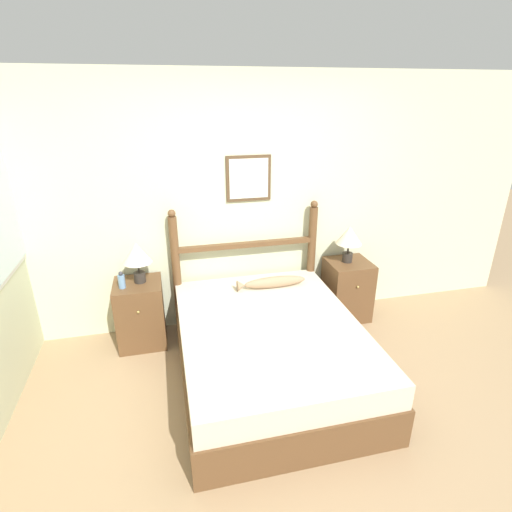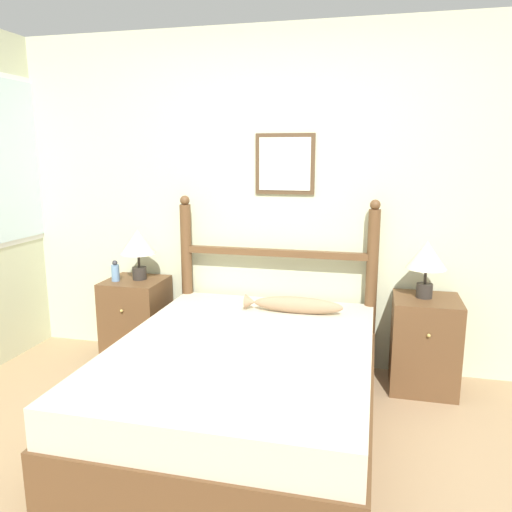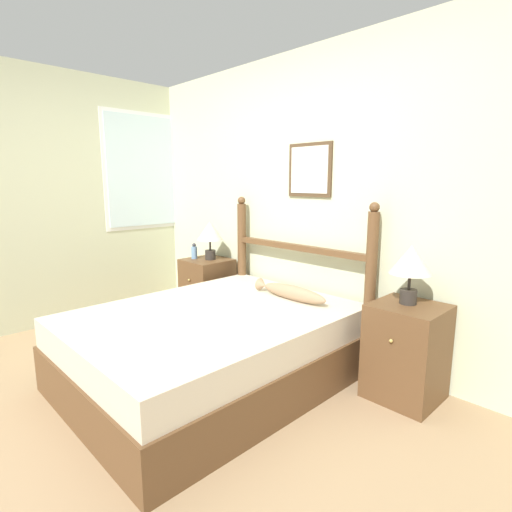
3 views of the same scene
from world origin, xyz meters
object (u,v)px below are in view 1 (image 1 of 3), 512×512
(table_lamp_right, at_px, (349,237))
(fish_pillow, at_px, (272,282))
(table_lamp_left, at_px, (137,255))
(bed, at_px, (270,350))
(nightstand_right, at_px, (347,289))
(nightstand_left, at_px, (141,313))
(bottle, at_px, (122,281))

(table_lamp_right, height_order, fish_pillow, table_lamp_right)
(table_lamp_left, relative_size, fish_pillow, 0.57)
(table_lamp_left, height_order, table_lamp_right, same)
(table_lamp_right, bearing_deg, bed, -142.93)
(bed, xyz_separation_m, table_lamp_right, (1.08, 0.81, 0.67))
(nightstand_right, distance_m, fish_pillow, 0.96)
(nightstand_left, xyz_separation_m, table_lamp_left, (0.03, 0.02, 0.61))
(nightstand_right, height_order, table_lamp_right, table_lamp_right)
(nightstand_left, xyz_separation_m, bottle, (-0.13, -0.07, 0.40))
(table_lamp_left, distance_m, table_lamp_right, 2.14)
(fish_pillow, bearing_deg, table_lamp_right, 11.15)
(bed, height_order, bottle, bottle)
(bottle, relative_size, fish_pillow, 0.24)
(nightstand_left, height_order, bottle, bottle)
(fish_pillow, bearing_deg, table_lamp_left, 171.92)
(nightstand_right, height_order, table_lamp_left, table_lamp_left)
(bottle, height_order, fish_pillow, bottle)
(nightstand_left, height_order, table_lamp_left, table_lamp_left)
(table_lamp_right, bearing_deg, bottle, -177.82)
(bed, distance_m, table_lamp_left, 1.50)
(nightstand_left, relative_size, table_lamp_left, 1.66)
(bed, distance_m, nightstand_left, 1.36)
(bed, bearing_deg, table_lamp_left, 142.53)
(table_lamp_left, bearing_deg, fish_pillow, -8.08)
(nightstand_left, height_order, nightstand_right, same)
(nightstand_right, bearing_deg, nightstand_left, 180.00)
(bed, bearing_deg, fish_pillow, 73.32)
(nightstand_right, relative_size, bottle, 3.96)
(table_lamp_left, xyz_separation_m, table_lamp_right, (2.14, -0.00, 0.00))
(table_lamp_left, xyz_separation_m, fish_pillow, (1.26, -0.18, -0.35))
(nightstand_left, bearing_deg, bottle, -151.62)
(bed, relative_size, nightstand_right, 3.02)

